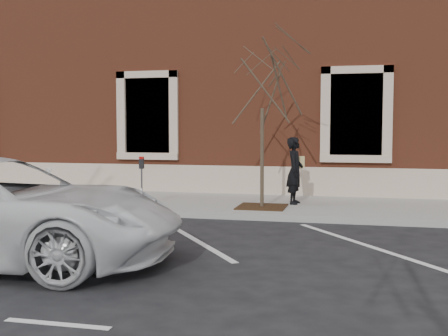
# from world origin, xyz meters

# --- Properties ---
(ground) EXTENTS (120.00, 120.00, 0.00)m
(ground) POSITION_xyz_m (0.00, 0.00, 0.00)
(ground) COLOR #28282B
(ground) RESTS_ON ground
(sidewalk_near) EXTENTS (40.00, 3.50, 0.15)m
(sidewalk_near) POSITION_xyz_m (0.00, 1.75, 0.07)
(sidewalk_near) COLOR gray
(sidewalk_near) RESTS_ON ground
(curb_near) EXTENTS (40.00, 0.12, 0.15)m
(curb_near) POSITION_xyz_m (0.00, -0.05, 0.07)
(curb_near) COLOR #9E9E99
(curb_near) RESTS_ON ground
(parking_stripes) EXTENTS (28.00, 4.40, 0.01)m
(parking_stripes) POSITION_xyz_m (0.00, -2.20, 0.00)
(parking_stripes) COLOR silver
(parking_stripes) RESTS_ON ground
(building_civic) EXTENTS (40.00, 8.62, 8.00)m
(building_civic) POSITION_xyz_m (0.00, 7.74, 4.00)
(building_civic) COLOR brown
(building_civic) RESTS_ON ground
(man) EXTENTS (0.43, 0.63, 1.66)m
(man) POSITION_xyz_m (1.54, 1.72, 0.98)
(man) COLOR black
(man) RESTS_ON sidewalk_near
(parking_meter) EXTENTS (0.11, 0.08, 1.20)m
(parking_meter) POSITION_xyz_m (-2.01, 0.47, 0.98)
(parking_meter) COLOR #595B60
(parking_meter) RESTS_ON sidewalk_near
(tree_grate) EXTENTS (1.14, 1.14, 0.03)m
(tree_grate) POSITION_xyz_m (0.85, 0.94, 0.16)
(tree_grate) COLOR #372611
(tree_grate) RESTS_ON sidewalk_near
(sapling) EXTENTS (2.57, 2.57, 4.28)m
(sapling) POSITION_xyz_m (0.85, 0.94, 3.14)
(sapling) COLOR brown
(sapling) RESTS_ON sidewalk_near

